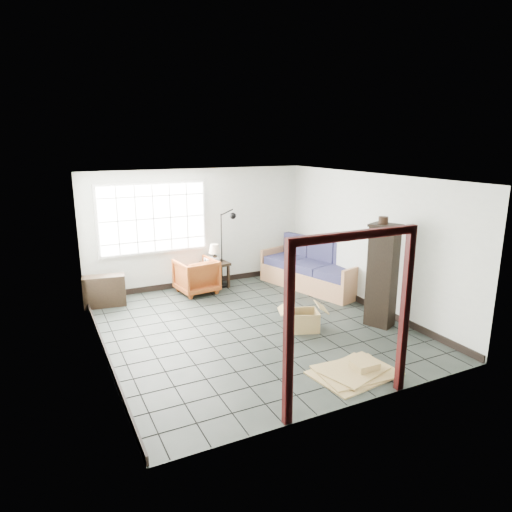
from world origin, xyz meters
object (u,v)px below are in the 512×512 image
futon_sofa (314,270)px  side_table (215,267)px  armchair (196,274)px  tall_shelf (382,275)px

futon_sofa → side_table: size_ratio=4.28×
armchair → tall_shelf: size_ratio=0.45×
armchair → tall_shelf: (2.33, -3.13, 0.52)m
armchair → tall_shelf: 3.93m
futon_sofa → tall_shelf: size_ratio=1.40×
side_table → tall_shelf: (1.82, -3.30, 0.46)m
futon_sofa → side_table: bearing=137.3°
side_table → tall_shelf: 3.80m
side_table → armchair: bearing=-161.0°
side_table → tall_shelf: bearing=-61.2°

